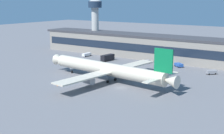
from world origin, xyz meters
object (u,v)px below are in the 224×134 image
(belt_loader, at_px, (87,54))
(baggage_tug, at_px, (147,61))
(control_tower, at_px, (95,18))
(follow_me_car, at_px, (212,72))
(traffic_cone_0, at_px, (57,85))
(fuel_truck, at_px, (108,57))
(pushback_tractor, at_px, (179,65))
(airliner, at_px, (108,69))

(belt_loader, height_order, baggage_tug, belt_loader)
(control_tower, distance_m, baggage_tug, 54.29)
(follow_me_car, distance_m, traffic_cone_0, 67.33)
(belt_loader, bearing_deg, follow_me_car, -2.61)
(fuel_truck, distance_m, traffic_cone_0, 53.25)
(belt_loader, relative_size, baggage_tug, 1.60)
(control_tower, relative_size, traffic_cone_0, 54.47)
(pushback_tractor, bearing_deg, traffic_cone_0, -112.82)
(follow_me_car, height_order, fuel_truck, fuel_truck)
(follow_me_car, distance_m, belt_loader, 73.42)
(baggage_tug, relative_size, traffic_cone_0, 6.54)
(pushback_tractor, relative_size, baggage_tug, 1.33)
(airliner, height_order, traffic_cone_0, airliner)
(control_tower, xyz_separation_m, follow_me_car, (82.00, -23.10, -19.65))
(follow_me_car, height_order, traffic_cone_0, follow_me_car)
(control_tower, height_order, belt_loader, control_tower)
(pushback_tractor, bearing_deg, airliner, -106.94)
(airliner, relative_size, belt_loader, 9.83)
(airliner, distance_m, control_tower, 79.33)
(baggage_tug, bearing_deg, fuel_truck, -165.80)
(traffic_cone_0, bearing_deg, follow_me_car, 50.69)
(airliner, relative_size, fuel_truck, 7.30)
(pushback_tractor, distance_m, fuel_truck, 38.20)
(belt_loader, bearing_deg, fuel_truck, -12.06)
(pushback_tractor, distance_m, baggage_tug, 16.91)
(follow_me_car, bearing_deg, airliner, -131.02)
(traffic_cone_0, bearing_deg, pushback_tractor, 67.18)
(control_tower, bearing_deg, airliner, -48.76)
(follow_me_car, distance_m, baggage_tug, 35.16)
(fuel_truck, bearing_deg, follow_me_car, 0.47)
(belt_loader, distance_m, traffic_cone_0, 63.37)
(pushback_tractor, height_order, fuel_truck, fuel_truck)
(follow_me_car, relative_size, traffic_cone_0, 7.36)
(follow_me_car, bearing_deg, pushback_tractor, 160.16)
(follow_me_car, relative_size, pushback_tractor, 0.84)
(control_tower, relative_size, fuel_truck, 3.87)
(follow_me_car, height_order, baggage_tug, same)
(follow_me_car, bearing_deg, traffic_cone_0, -129.31)
(pushback_tractor, xyz_separation_m, traffic_cone_0, (-24.65, -58.59, -0.74))
(airliner, height_order, baggage_tug, airliner)
(traffic_cone_0, bearing_deg, airliner, 54.58)
(baggage_tug, height_order, traffic_cone_0, baggage_tug)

